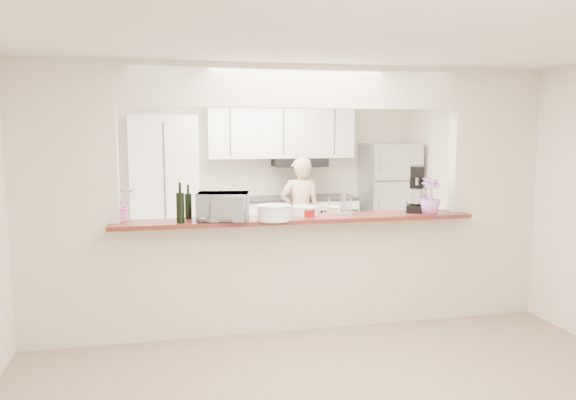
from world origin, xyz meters
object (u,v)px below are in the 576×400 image
object	(u,v)px
refrigerator	(389,201)
person	(300,213)
toaster_oven	(223,207)
stand_mixer	(416,191)

from	to	relation	value
refrigerator	person	distance (m)	1.48
toaster_oven	person	bearing A→B (deg)	72.47
toaster_oven	refrigerator	bearing A→B (deg)	56.14
refrigerator	stand_mixer	distance (m)	2.74
refrigerator	toaster_oven	distance (m)	3.91
stand_mixer	toaster_oven	bearing A→B (deg)	-175.20
refrigerator	toaster_oven	xyz separation A→B (m)	(-2.75, -2.75, 0.37)
stand_mixer	person	size ratio (longest dim) A/B	0.30
stand_mixer	person	bearing A→B (deg)	106.07
toaster_oven	stand_mixer	distance (m)	1.96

